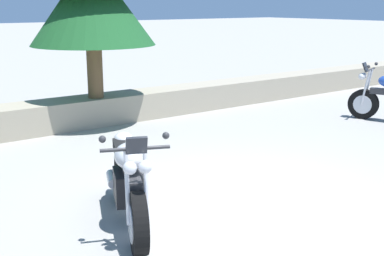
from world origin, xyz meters
TOP-DOWN VIEW (x-y plane):
  - ground_plane at (0.00, 0.00)m, footprint 120.00×120.00m
  - stone_wall at (0.00, 4.80)m, footprint 36.00×0.80m
  - motorcycle_silver_centre at (-1.48, 0.17)m, footprint 1.06×1.95m

SIDE VIEW (x-z plane):
  - ground_plane at x=0.00m, z-range 0.00..0.00m
  - stone_wall at x=0.00m, z-range 0.00..0.55m
  - motorcycle_silver_centre at x=-1.48m, z-range -0.10..1.07m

